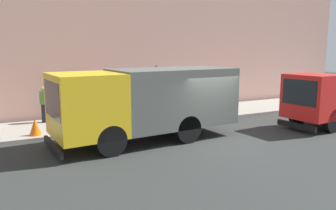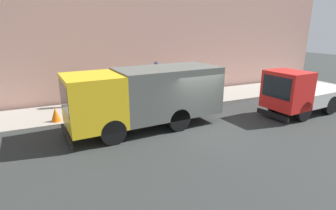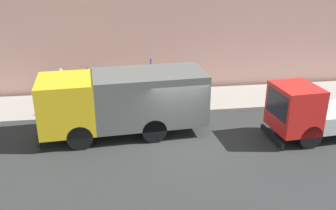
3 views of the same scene
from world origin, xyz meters
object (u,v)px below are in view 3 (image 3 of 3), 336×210
at_px(pedestrian_walking, 62,83).
at_px(traffic_cone_orange, 43,109).
at_px(street_sign_post, 151,80).
at_px(small_flatbed_truck, 318,113).
at_px(large_utility_truck, 124,100).
at_px(pedestrian_standing, 89,82).

height_order(pedestrian_walking, traffic_cone_orange, pedestrian_walking).
bearing_deg(street_sign_post, small_flatbed_truck, -118.62).
bearing_deg(pedestrian_walking, small_flatbed_truck, -137.48).
bearing_deg(pedestrian_walking, large_utility_truck, -164.16).
bearing_deg(street_sign_post, traffic_cone_orange, 89.55).
bearing_deg(large_utility_truck, pedestrian_standing, 17.22).
bearing_deg(small_flatbed_truck, pedestrian_standing, 53.99).
bearing_deg(large_utility_truck, street_sign_post, -37.24).
bearing_deg(street_sign_post, pedestrian_standing, 53.57).
relative_size(large_utility_truck, pedestrian_standing, 4.40).
bearing_deg(street_sign_post, large_utility_truck, 146.75).
height_order(large_utility_truck, pedestrian_walking, large_utility_truck).
bearing_deg(small_flatbed_truck, traffic_cone_orange, 67.95).
bearing_deg(traffic_cone_orange, small_flatbed_truck, -107.28).
xyz_separation_m(pedestrian_standing, traffic_cone_orange, (-2.34, 2.14, -0.55)).
distance_m(pedestrian_standing, traffic_cone_orange, 3.22).
bearing_deg(large_utility_truck, traffic_cone_orange, 56.19).
xyz_separation_m(pedestrian_standing, street_sign_post, (-2.38, -3.23, 0.69)).
relative_size(small_flatbed_truck, pedestrian_standing, 3.31).
distance_m(large_utility_truck, pedestrian_walking, 5.68).
height_order(large_utility_truck, small_flatbed_truck, large_utility_truck).
distance_m(pedestrian_standing, street_sign_post, 4.07).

